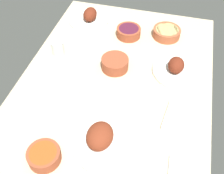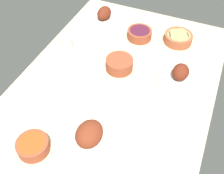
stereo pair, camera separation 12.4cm
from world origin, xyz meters
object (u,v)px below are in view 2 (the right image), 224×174
plate_far_side (183,76)px  folded_napkin (174,127)px  plate_center_main (103,16)px  fork_loose (76,91)px  water_tumbler (67,43)px  bowl_potatoes (119,64)px  bowl_onions (140,34)px  bowl_pasta (178,38)px  bowl_soup (33,146)px  plate_near_viewer (93,138)px

plate_far_side → folded_napkin: plate_far_side is taller
plate_far_side → folded_napkin: bearing=-172.8°
plate_center_main → fork_loose: (-58.08, -12.28, -2.05)cm
plate_center_main → plate_far_side: same height
water_tumbler → bowl_potatoes: bearing=-96.0°
plate_center_main → plate_far_side: size_ratio=0.92×
plate_center_main → bowl_potatoes: plate_center_main is taller
plate_center_main → bowl_onions: bearing=-107.9°
bowl_pasta → bowl_soup: bearing=158.3°
water_tumbler → bowl_onions: bearing=-53.1°
plate_center_main → bowl_potatoes: (-35.78, -24.85, 0.77)cm
folded_napkin → bowl_potatoes: bearing=55.1°
water_tumbler → fork_loose: water_tumbler is taller
bowl_soup → water_tumbler: bearing=17.5°
bowl_soup → bowl_potatoes: (54.79, -13.10, 0.52)cm
water_tumbler → folded_napkin: bearing=-112.4°
bowl_pasta → fork_loose: bearing=148.1°
plate_center_main → plate_far_side: bearing=-119.3°
fork_loose → bowl_potatoes: bearing=158.3°
plate_near_viewer → water_tumbler: size_ratio=3.64×
bowl_onions → bowl_potatoes: size_ratio=1.00×
bowl_onions → fork_loose: 51.62cm
bowl_onions → folded_napkin: bearing=-147.1°
bowl_onions → bowl_potatoes: bearing=178.1°
folded_napkin → plate_far_side: bearing=7.2°
bowl_potatoes → plate_far_side: bearing=-81.2°
plate_center_main → fork_loose: bearing=-168.1°
plate_far_side → bowl_pasta: plate_far_side is taller
plate_far_side → bowl_potatoes: size_ratio=1.92×
plate_center_main → bowl_potatoes: bearing=-145.2°
plate_center_main → bowl_pasta: plate_center_main is taller
bowl_potatoes → bowl_pasta: 38.91cm
bowl_onions → bowl_pasta: 21.21cm
bowl_onions → fork_loose: (-49.78, 13.46, -2.40)cm
plate_far_side → bowl_onions: bearing=52.5°
plate_center_main → bowl_onions: (-8.30, -25.74, 0.35)cm
plate_center_main → bowl_soup: plate_center_main is taller
bowl_potatoes → bowl_pasta: (32.42, -21.52, -0.53)cm
plate_near_viewer → plate_center_main: size_ratio=1.15×
plate_near_viewer → fork_loose: bearing=43.0°
plate_near_viewer → water_tumbler: plate_near_viewer is taller
plate_far_side → folded_napkin: (-28.48, -3.57, -1.59)cm
bowl_soup → bowl_pasta: size_ratio=0.82×
fork_loose → bowl_pasta: bearing=155.8°
folded_napkin → bowl_soup: bearing=123.3°
plate_center_main → fork_loose: plate_center_main is taller
bowl_onions → folded_napkin: size_ratio=0.91×
plate_near_viewer → plate_center_main: (78.50, 31.30, -0.39)cm
plate_far_side → water_tumbler: size_ratio=3.43×
bowl_potatoes → fork_loose: bearing=150.6°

